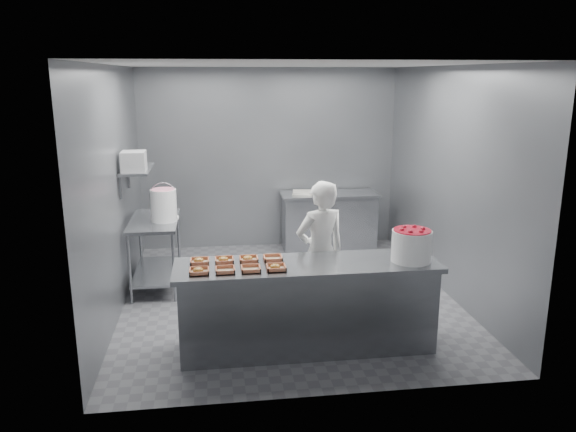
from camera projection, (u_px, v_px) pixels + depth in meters
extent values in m
plane|color=#4C4C51|center=(289.00, 297.00, 7.00)|extent=(4.50, 4.50, 0.00)
plane|color=white|center=(289.00, 65.00, 6.32)|extent=(4.50, 4.50, 0.00)
cube|color=slate|center=(269.00, 159.00, 8.82)|extent=(4.00, 0.04, 2.80)
cube|color=slate|center=(115.00, 191.00, 6.40)|extent=(0.04, 4.50, 2.80)
cube|color=slate|center=(449.00, 182.00, 6.92)|extent=(0.04, 4.50, 2.80)
cube|color=slate|center=(307.00, 266.00, 5.49)|extent=(2.60, 0.70, 0.05)
cube|color=slate|center=(307.00, 308.00, 5.60)|extent=(2.50, 0.64, 0.85)
cube|color=slate|center=(154.00, 221.00, 7.15)|extent=(0.60, 1.20, 0.04)
cube|color=slate|center=(157.00, 271.00, 7.31)|extent=(0.56, 1.15, 0.03)
cylinder|color=slate|center=(130.00, 269.00, 6.68)|extent=(0.04, 0.04, 0.88)
cylinder|color=slate|center=(174.00, 267.00, 6.75)|extent=(0.04, 0.04, 0.88)
cylinder|color=slate|center=(141.00, 242.00, 7.76)|extent=(0.04, 0.04, 0.88)
cylinder|color=slate|center=(179.00, 241.00, 7.83)|extent=(0.04, 0.04, 0.88)
cube|color=slate|center=(329.00, 195.00, 8.73)|extent=(1.50, 0.60, 0.05)
cube|color=slate|center=(329.00, 223.00, 8.84)|extent=(1.44, 0.55, 0.85)
cube|color=slate|center=(137.00, 169.00, 6.96)|extent=(0.35, 0.90, 0.03)
cube|color=tan|center=(199.00, 271.00, 5.21)|extent=(0.18, 0.18, 0.04)
cube|color=white|center=(204.00, 271.00, 5.23)|extent=(0.10, 0.06, 0.00)
ellipsoid|color=gold|center=(198.00, 270.00, 5.20)|extent=(0.10, 0.10, 0.05)
cube|color=tan|center=(225.00, 270.00, 5.24)|extent=(0.18, 0.18, 0.04)
cube|color=white|center=(230.00, 270.00, 5.26)|extent=(0.10, 0.06, 0.00)
cube|color=tan|center=(251.00, 269.00, 5.27)|extent=(0.18, 0.18, 0.04)
cube|color=white|center=(255.00, 269.00, 5.29)|extent=(0.10, 0.06, 0.00)
cube|color=tan|center=(276.00, 268.00, 5.30)|extent=(0.18, 0.18, 0.04)
cube|color=white|center=(281.00, 268.00, 5.32)|extent=(0.10, 0.06, 0.00)
ellipsoid|color=gold|center=(275.00, 267.00, 5.30)|extent=(0.10, 0.10, 0.05)
cube|color=tan|center=(200.00, 261.00, 5.48)|extent=(0.18, 0.18, 0.04)
cube|color=white|center=(204.00, 262.00, 5.50)|extent=(0.10, 0.06, 0.00)
ellipsoid|color=gold|center=(199.00, 260.00, 5.48)|extent=(0.10, 0.10, 0.05)
cube|color=tan|center=(224.00, 260.00, 5.51)|extent=(0.18, 0.18, 0.04)
cube|color=white|center=(229.00, 260.00, 5.53)|extent=(0.10, 0.06, 0.00)
ellipsoid|color=gold|center=(223.00, 259.00, 5.51)|extent=(0.10, 0.10, 0.05)
cube|color=tan|center=(249.00, 259.00, 5.54)|extent=(0.18, 0.18, 0.04)
cube|color=white|center=(253.00, 259.00, 5.57)|extent=(0.10, 0.06, 0.00)
ellipsoid|color=gold|center=(248.00, 258.00, 5.54)|extent=(0.10, 0.10, 0.05)
cube|color=tan|center=(273.00, 258.00, 5.57)|extent=(0.18, 0.18, 0.04)
cube|color=white|center=(277.00, 258.00, 5.60)|extent=(0.10, 0.06, 0.00)
imported|color=white|center=(320.00, 253.00, 6.12)|extent=(0.67, 0.54, 1.60)
cylinder|color=white|center=(411.00, 246.00, 5.51)|extent=(0.39, 0.39, 0.31)
cylinder|color=red|center=(412.00, 232.00, 5.48)|extent=(0.37, 0.37, 0.04)
cylinder|color=white|center=(164.00, 205.00, 7.02)|extent=(0.32, 0.32, 0.41)
cylinder|color=pink|center=(163.00, 190.00, 6.97)|extent=(0.30, 0.30, 0.02)
torus|color=slate|center=(163.00, 196.00, 6.99)|extent=(0.34, 0.01, 0.34)
cylinder|color=white|center=(165.00, 218.00, 7.15)|extent=(0.37, 0.37, 0.03)
cube|color=#CCB28C|center=(162.00, 210.00, 7.57)|extent=(0.16, 0.15, 0.02)
cube|color=gray|center=(134.00, 161.00, 6.70)|extent=(0.28, 0.32, 0.24)
cube|color=silver|center=(303.00, 192.00, 8.66)|extent=(0.35, 0.29, 0.05)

